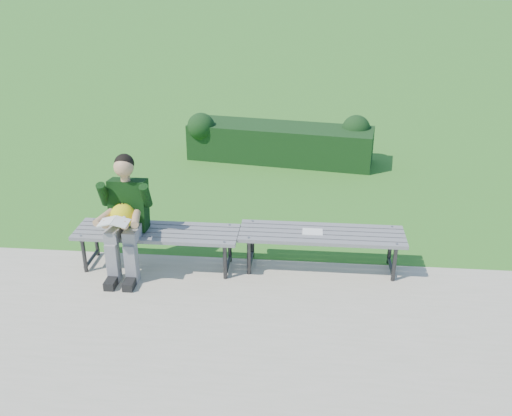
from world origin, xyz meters
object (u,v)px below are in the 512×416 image
Objects in this scene: seated_boy at (125,213)px; hedge at (280,141)px; bench_right at (322,237)px; paper_sheet at (313,232)px; bench_left at (157,235)px.

hedge is at bearing 69.40° from seated_boy.
seated_boy reaches higher than hedge.
hedge is at bearing 100.14° from bench_right.
bench_right is 2.14m from seated_boy.
seated_boy reaches higher than paper_sheet.
paper_sheet is (1.71, 0.12, 0.06)m from bench_left.
bench_left is at bearing -107.01° from hedge.
paper_sheet is at bearing -81.38° from hedge.
bench_right is at bearing 0.00° from paper_sheet.
seated_boy is (-1.45, -3.87, 0.38)m from hedge.
bench_left is 1.71m from paper_sheet.
seated_boy is (-0.30, -0.10, 0.30)m from bench_left.
paper_sheet is at bearing -180.00° from bench_right.
seated_boy is (-2.11, -0.22, 0.30)m from bench_right.
seated_boy is 5.97× the size of paper_sheet.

